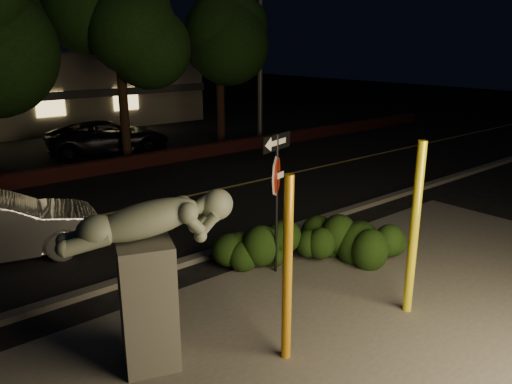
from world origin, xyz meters
TOP-DOWN VIEW (x-y plane):
  - ground at (0.00, 10.00)m, footprint 90.00×90.00m
  - patio at (0.00, -1.00)m, footprint 14.00×6.00m
  - road at (0.00, 7.00)m, footprint 80.00×8.00m
  - lane_marking at (0.00, 7.00)m, footprint 80.00×0.12m
  - curb at (0.00, 2.90)m, footprint 80.00×0.25m
  - brick_wall at (0.00, 11.30)m, footprint 40.00×0.35m
  - parking_lot at (0.00, 17.00)m, footprint 40.00×12.00m
  - tree_far_c at (2.50, 12.80)m, footprint 4.80×4.80m
  - tree_far_d at (7.50, 13.30)m, footprint 4.40×4.40m
  - yellow_pole_left at (-1.60, -0.83)m, footprint 0.14×0.14m
  - yellow_pole_right at (0.94, -1.20)m, footprint 0.15×0.15m
  - signpost at (0.22, 1.42)m, footprint 0.93×0.30m
  - sculpture at (-3.15, 0.30)m, footprint 2.35×1.37m
  - hedge_center at (0.13, 1.93)m, footprint 2.08×1.27m
  - hedge_right at (1.63, 1.36)m, footprint 1.70×1.20m
  - hedge_far_right at (2.11, 0.58)m, footprint 1.84×1.50m
  - parked_car_dark at (2.43, 14.36)m, footprint 5.37×3.31m

SIDE VIEW (x-z plane):
  - ground at x=0.00m, z-range 0.00..0.00m
  - road at x=0.00m, z-range 0.00..0.01m
  - parking_lot at x=0.00m, z-range 0.00..0.01m
  - patio at x=0.00m, z-range 0.00..0.02m
  - lane_marking at x=0.00m, z-range 0.02..0.02m
  - curb at x=0.00m, z-range 0.00..0.12m
  - brick_wall at x=0.00m, z-range 0.00..0.50m
  - hedge_right at x=1.63m, z-range 0.00..1.00m
  - hedge_center at x=0.13m, z-range 0.00..1.01m
  - hedge_far_right at x=2.11m, z-range 0.00..1.10m
  - parked_car_dark at x=2.43m, z-range 0.00..1.39m
  - yellow_pole_left at x=-1.60m, z-range 0.00..2.82m
  - yellow_pole_right at x=0.94m, z-range 0.00..3.02m
  - sculpture at x=-3.15m, z-range 0.30..2.85m
  - signpost at x=0.22m, z-range 0.60..3.44m
  - tree_far_d at x=7.50m, z-range 1.71..9.13m
  - tree_far_c at x=2.50m, z-range 1.74..9.58m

